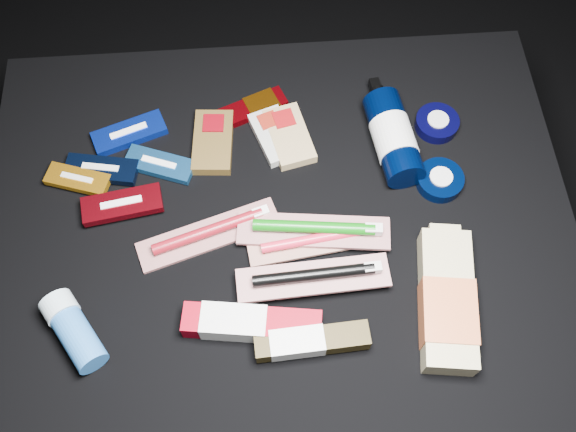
{
  "coord_description": "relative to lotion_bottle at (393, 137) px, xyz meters",
  "views": [
    {
      "loc": [
        -0.02,
        -0.46,
        1.35
      ],
      "look_at": [
        0.01,
        0.01,
        0.42
      ],
      "focal_mm": 40.0,
      "sensor_mm": 36.0,
      "label": 1
    }
  ],
  "objects": [
    {
      "name": "toothbrush_pack_2",
      "position": [
        -0.15,
        -0.16,
        -0.01
      ],
      "size": [
        0.25,
        0.09,
        0.03
      ],
      "rotation": [
        0.0,
        0.0,
        -0.12
      ],
      "color": "#B3ADA8",
      "rests_on": "cloth_table"
    },
    {
      "name": "cream_tin_lower",
      "position": [
        0.07,
        -0.08,
        -0.02
      ],
      "size": [
        0.08,
        0.08,
        0.02
      ],
      "rotation": [
        0.0,
        0.0,
        0.19
      ],
      "color": "black",
      "rests_on": "cloth_table"
    },
    {
      "name": "luna_bar_4",
      "position": [
        -0.46,
        -0.09,
        -0.02
      ],
      "size": [
        0.14,
        0.07,
        0.02
      ],
      "rotation": [
        0.0,
        0.0,
        0.15
      ],
      "color": "#68060F",
      "rests_on": "cloth_table"
    },
    {
      "name": "toothbrush_pack_3",
      "position": [
        -0.16,
        -0.24,
        -0.0
      ],
      "size": [
        0.24,
        0.07,
        0.03
      ],
      "rotation": [
        0.0,
        0.0,
        0.05
      ],
      "color": "beige",
      "rests_on": "cloth_table"
    },
    {
      "name": "clif_bar_1",
      "position": [
        -0.2,
        0.04,
        -0.02
      ],
      "size": [
        0.09,
        0.12,
        0.02
      ],
      "rotation": [
        0.0,
        0.0,
        0.34
      ],
      "color": "#B3B3AC",
      "rests_on": "cloth_table"
    },
    {
      "name": "toothpaste_carton_red",
      "position": [
        -0.27,
        -0.31,
        -0.01
      ],
      "size": [
        0.21,
        0.07,
        0.04
      ],
      "rotation": [
        0.0,
        0.0,
        -0.14
      ],
      "color": "#8E0010",
      "rests_on": "cloth_table"
    },
    {
      "name": "cream_tin_upper",
      "position": [
        0.09,
        0.04,
        -0.02
      ],
      "size": [
        0.08,
        0.08,
        0.02
      ],
      "rotation": [
        0.0,
        0.0,
        -0.3
      ],
      "color": "black",
      "rests_on": "cloth_table"
    },
    {
      "name": "cloth_table",
      "position": [
        -0.2,
        -0.14,
        -0.23
      ],
      "size": [
        0.98,
        0.78,
        0.4
      ],
      "primitive_type": "cube",
      "color": "black",
      "rests_on": "ground"
    },
    {
      "name": "luna_bar_2",
      "position": [
        -0.5,
        -0.02,
        -0.02
      ],
      "size": [
        0.13,
        0.07,
        0.02
      ],
      "rotation": [
        0.0,
        0.0,
        -0.18
      ],
      "color": "black",
      "rests_on": "cloth_table"
    },
    {
      "name": "power_bar",
      "position": [
        -0.23,
        0.1,
        -0.03
      ],
      "size": [
        0.14,
        0.09,
        0.02
      ],
      "rotation": [
        0.0,
        0.0,
        0.38
      ],
      "color": "#690309",
      "rests_on": "cloth_table"
    },
    {
      "name": "clif_bar_0",
      "position": [
        -0.31,
        0.03,
        -0.02
      ],
      "size": [
        0.08,
        0.13,
        0.02
      ],
      "rotation": [
        0.0,
        0.0,
        -0.08
      ],
      "color": "#4D3918",
      "rests_on": "cloth_table"
    },
    {
      "name": "ground",
      "position": [
        -0.2,
        -0.14,
        -0.43
      ],
      "size": [
        3.0,
        3.0,
        0.0
      ],
      "primitive_type": "plane",
      "color": "black",
      "rests_on": "ground"
    },
    {
      "name": "toothbrush_pack_1",
      "position": [
        -0.15,
        -0.18,
        -0.02
      ],
      "size": [
        0.21,
        0.07,
        0.02
      ],
      "rotation": [
        0.0,
        0.0,
        0.13
      ],
      "color": "#AAA59F",
      "rests_on": "cloth_table"
    },
    {
      "name": "luna_bar_3",
      "position": [
        -0.54,
        -0.03,
        -0.02
      ],
      "size": [
        0.11,
        0.07,
        0.01
      ],
      "rotation": [
        0.0,
        0.0,
        -0.32
      ],
      "color": "orange",
      "rests_on": "cloth_table"
    },
    {
      "name": "toothpaste_carton_green",
      "position": [
        -0.18,
        -0.34,
        -0.01
      ],
      "size": [
        0.17,
        0.05,
        0.03
      ],
      "rotation": [
        0.0,
        0.0,
        0.05
      ],
      "color": "#32280E",
      "rests_on": "cloth_table"
    },
    {
      "name": "lotion_bottle",
      "position": [
        0.0,
        0.0,
        0.0
      ],
      "size": [
        0.09,
        0.22,
        0.07
      ],
      "rotation": [
        0.0,
        0.0,
        0.13
      ],
      "color": "black",
      "rests_on": "cloth_table"
    },
    {
      "name": "toothbrush_pack_0",
      "position": [
        -0.32,
        -0.15,
        -0.02
      ],
      "size": [
        0.24,
        0.12,
        0.03
      ],
      "rotation": [
        0.0,
        0.0,
        0.3
      ],
      "color": "#A49E9A",
      "rests_on": "cloth_table"
    },
    {
      "name": "luna_bar_0",
      "position": [
        -0.46,
        0.06,
        -0.03
      ],
      "size": [
        0.14,
        0.09,
        0.02
      ],
      "rotation": [
        0.0,
        0.0,
        0.35
      ],
      "color": "#0B29B1",
      "rests_on": "cloth_table"
    },
    {
      "name": "luna_bar_1",
      "position": [
        -0.4,
        -0.01,
        -0.02
      ],
      "size": [
        0.13,
        0.08,
        0.02
      ],
      "rotation": [
        0.0,
        0.0,
        -0.36
      ],
      "color": "#1F63A6",
      "rests_on": "cloth_table"
    },
    {
      "name": "clif_bar_2",
      "position": [
        -0.18,
        0.04,
        -0.02
      ],
      "size": [
        0.09,
        0.13,
        0.02
      ],
      "rotation": [
        0.0,
        0.0,
        0.23
      ],
      "color": "tan",
      "rests_on": "cloth_table"
    },
    {
      "name": "bodywash_bottle",
      "position": [
        0.04,
        -0.3,
        -0.01
      ],
      "size": [
        0.11,
        0.24,
        0.05
      ],
      "rotation": [
        0.0,
        0.0,
        -0.14
      ],
      "color": "tan",
      "rests_on": "cloth_table"
    },
    {
      "name": "deodorant_stick",
      "position": [
        -0.52,
        -0.3,
        -0.01
      ],
      "size": [
        0.11,
        0.13,
        0.05
      ],
      "rotation": [
        0.0,
        0.0,
        0.57
      ],
      "color": "#2865AD",
      "rests_on": "cloth_table"
    }
  ]
}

